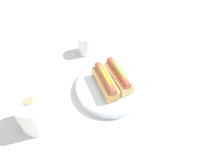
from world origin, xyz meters
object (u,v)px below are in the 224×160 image
object	(u,v)px
water_glass	(85,45)
hotdog_front	(118,76)
paper_towel_roll	(34,112)
hotdog_back	(105,81)
serving_bowl	(112,86)

from	to	relation	value
water_glass	hotdog_front	bearing A→B (deg)	-170.34
hotdog_front	paper_towel_roll	distance (m)	0.32
water_glass	paper_towel_roll	xyz separation A→B (m)	(-0.26, 0.28, 0.02)
hotdog_back	paper_towel_roll	world-z (taller)	paper_towel_roll
serving_bowl	hotdog_back	world-z (taller)	hotdog_back
water_glass	hotdog_back	bearing A→B (deg)	176.67
serving_bowl	hotdog_front	xyz separation A→B (m)	(0.00, -0.03, 0.04)
water_glass	paper_towel_roll	world-z (taller)	paper_towel_roll
hotdog_front	hotdog_back	bearing A→B (deg)	93.11
hotdog_back	paper_towel_roll	size ratio (longest dim) A/B	1.13
paper_towel_roll	water_glass	bearing A→B (deg)	-46.84
hotdog_front	water_glass	xyz separation A→B (m)	(0.24, 0.04, -0.02)
serving_bowl	paper_towel_roll	world-z (taller)	paper_towel_roll
hotdog_front	paper_towel_roll	xyz separation A→B (m)	(-0.02, 0.32, 0.00)
hotdog_front	paper_towel_roll	world-z (taller)	paper_towel_roll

